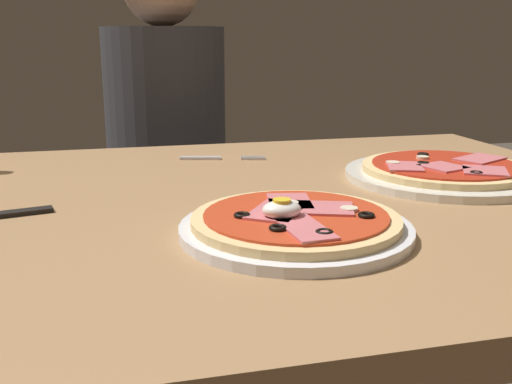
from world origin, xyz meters
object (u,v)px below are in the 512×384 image
Objects in this scene: pizza_across_left at (445,172)px; diner_person at (168,183)px; dining_table at (216,269)px; pizza_foreground at (295,224)px; fork at (216,158)px.

diner_person is (-0.36, 0.80, -0.19)m from pizza_across_left.
dining_table is at bearing 88.91° from diner_person.
pizza_across_left is at bearing 5.31° from dining_table.
pizza_across_left reaches higher than dining_table.
pizza_across_left is at bearing 33.45° from pizza_foreground.
pizza_foreground is 1.02m from diner_person.
fork is at bearing 143.21° from pizza_across_left.
diner_person is (0.02, 0.83, -0.07)m from dining_table.
dining_table is 1.09× the size of diner_person.
diner_person reaches higher than pizza_foreground.
pizza_foreground is at bearing -88.80° from fork.
pizza_foreground reaches higher than dining_table.
pizza_across_left reaches higher than fork.
dining_table is 8.24× the size of fork.
fork is at bearing 91.20° from pizza_foreground.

